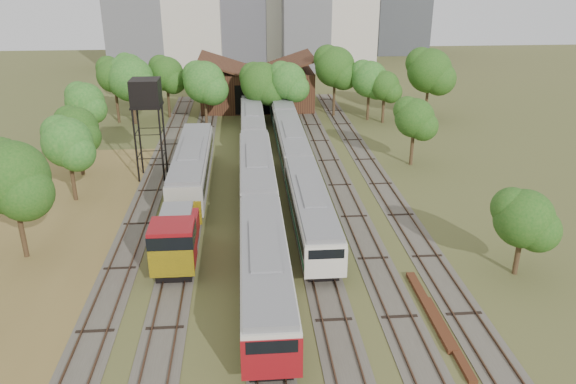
{
  "coord_description": "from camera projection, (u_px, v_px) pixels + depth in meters",
  "views": [
    {
      "loc": [
        -2.99,
        -24.66,
        19.84
      ],
      "look_at": [
        0.4,
        17.62,
        2.5
      ],
      "focal_mm": 35.0,
      "sensor_mm": 36.0,
      "label": 1
    }
  ],
  "objects": [
    {
      "name": "tree_band_left",
      "position": [
        65.0,
        129.0,
        52.02
      ],
      "size": [
        7.21,
        73.51,
        8.75
      ],
      "color": "#382616",
      "rests_on": "ground"
    },
    {
      "name": "maintenance_shed",
      "position": [
        257.0,
        87.0,
        82.8
      ],
      "size": [
        16.45,
        11.55,
        7.58
      ],
      "color": "#371C14",
      "rests_on": "ground"
    },
    {
      "name": "ground",
      "position": [
        307.0,
        357.0,
        30.48
      ],
      "size": [
        240.0,
        240.0,
        0.0
      ],
      "primitive_type": "plane",
      "color": "#475123",
      "rests_on": "ground"
    },
    {
      "name": "tree_band_right",
      "position": [
        426.0,
        127.0,
        55.78
      ],
      "size": [
        4.95,
        43.55,
        7.11
      ],
      "color": "#382616",
      "rests_on": "ground"
    },
    {
      "name": "dry_grass_patch",
      "position": [
        19.0,
        291.0,
        36.52
      ],
      "size": [
        14.0,
        60.0,
        0.04
      ],
      "primitive_type": "cube",
      "color": "brown",
      "rests_on": "ground"
    },
    {
      "name": "rail_pile_near",
      "position": [
        429.0,
        309.0,
        34.48
      ],
      "size": [
        0.56,
        8.38,
        0.28
      ],
      "primitive_type": "cube",
      "color": "#552B18",
      "rests_on": "ground"
    },
    {
      "name": "railcar_green_set",
      "position": [
        292.0,
        144.0,
        60.19
      ],
      "size": [
        2.82,
        52.08,
        3.49
      ],
      "color": "black",
      "rests_on": "ground"
    },
    {
      "name": "railcar_red_set",
      "position": [
        260.0,
        213.0,
        43.11
      ],
      "size": [
        3.05,
        34.58,
        3.78
      ],
      "color": "black",
      "rests_on": "ground"
    },
    {
      "name": "shunter_locomotive",
      "position": [
        176.0,
        240.0,
        39.17
      ],
      "size": [
        2.98,
        8.1,
        3.9
      ],
      "color": "black",
      "rests_on": "ground"
    },
    {
      "name": "water_tower",
      "position": [
        146.0,
        95.0,
        52.94
      ],
      "size": [
        2.83,
        2.83,
        9.8
      ],
      "color": "black",
      "rests_on": "ground"
    },
    {
      "name": "old_grey_coach",
      "position": [
        192.0,
        166.0,
        52.88
      ],
      "size": [
        3.11,
        18.0,
        3.85
      ],
      "color": "black",
      "rests_on": "ground"
    },
    {
      "name": "tracks",
      "position": [
        271.0,
        187.0,
        53.48
      ],
      "size": [
        24.6,
        80.0,
        0.19
      ],
      "color": "#4C473D",
      "rests_on": "ground"
    },
    {
      "name": "railcar_rear",
      "position": [
        252.0,
        123.0,
        68.32
      ],
      "size": [
        2.77,
        16.08,
        3.42
      ],
      "color": "black",
      "rests_on": "ground"
    },
    {
      "name": "tree_band_far",
      "position": [
        276.0,
        77.0,
        73.8
      ],
      "size": [
        45.01,
        9.67,
        9.52
      ],
      "color": "#382616",
      "rests_on": "ground"
    },
    {
      "name": "rail_pile_far",
      "position": [
        448.0,
        336.0,
        31.96
      ],
      "size": [
        0.48,
        7.71,
        0.25
      ],
      "primitive_type": "cube",
      "color": "#552B18",
      "rests_on": "ground"
    }
  ]
}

